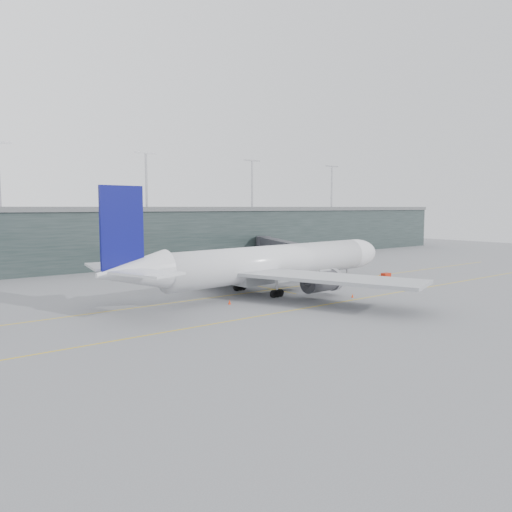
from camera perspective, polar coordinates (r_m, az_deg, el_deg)
ground at (r=92.13m, az=-1.93°, el=-3.83°), size 320.00×320.00×0.00m
taxiline_a at (r=88.98m, az=-0.41°, el=-4.16°), size 160.00×0.25×0.02m
taxiline_b at (r=77.14m, az=6.91°, el=-5.72°), size 160.00×0.25×0.02m
taxiline_lead_main at (r=111.29m, az=-5.93°, el=-2.22°), size 0.25×60.00×0.02m
terminal at (r=142.11m, az=-15.88°, el=2.38°), size 240.00×36.00×29.00m
main_aircraft at (r=89.32m, az=1.83°, el=-0.84°), size 64.48×60.38×18.07m
jet_bridge at (r=126.19m, az=1.93°, el=1.06°), size 20.10×44.69×6.80m
gse_cart at (r=108.24m, az=14.63°, el=-2.20°), size 1.95×1.25×1.32m
baggage_dolly at (r=106.86m, az=16.79°, el=-2.66°), size 3.46×3.08×0.29m
uld_a at (r=98.75m, az=-7.23°, el=-2.62°), size 2.46×2.10×2.00m
uld_b at (r=100.06m, az=-7.80°, el=-2.61°), size 2.26×2.05×1.68m
uld_c at (r=101.89m, az=-5.24°, el=-2.41°), size 2.03×1.66×1.76m
cone_nose at (r=110.96m, az=13.95°, el=-2.19°), size 0.46×0.46×0.73m
cone_wing_stbd at (r=85.36m, az=10.96°, el=-4.47°), size 0.39×0.39×0.63m
cone_wing_port at (r=107.20m, az=-2.16°, el=-2.29°), size 0.48×0.48×0.76m
cone_tail at (r=78.12m, az=-3.05°, el=-5.26°), size 0.48×0.48×0.77m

